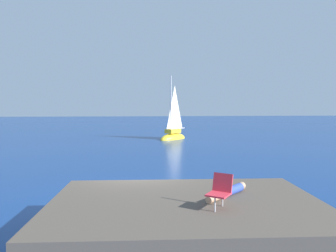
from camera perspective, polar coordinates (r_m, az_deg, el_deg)
ground_plane at (r=12.26m, az=-5.13°, el=-12.84°), size 160.00×160.00×0.00m
shore_ledge at (r=8.69m, az=3.20°, el=-16.29°), size 7.12×5.00×1.06m
boulder_seaward at (r=11.96m, az=10.46°, el=-13.31°), size 1.00×0.94×0.58m
boulder_inland at (r=11.41m, az=-6.85°, el=-14.13°), size 1.38×1.28×0.79m
sailboat_near at (r=32.37m, az=0.89°, el=-1.67°), size 3.40×3.44×6.86m
person_sunbather at (r=9.08m, az=10.67°, el=-11.19°), size 1.38×1.30×0.25m
beach_chair at (r=7.96m, az=9.17°, el=-10.91°), size 0.74×0.76×0.80m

